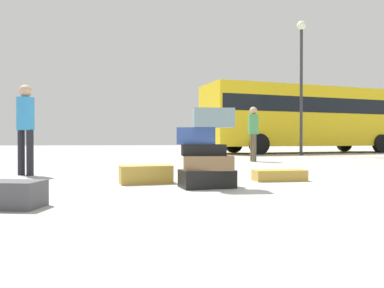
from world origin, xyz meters
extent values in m
plane|color=#9E9E99|center=(0.00, 0.00, 0.00)|extent=(80.00, 80.00, 0.00)
cube|color=black|center=(-0.18, -0.15, 0.12)|extent=(0.74, 0.53, 0.23)
cube|color=olive|center=(-0.17, -0.16, 0.33)|extent=(0.67, 0.45, 0.19)
cube|color=black|center=(-0.22, -0.09, 0.49)|extent=(0.57, 0.36, 0.15)
cube|color=#334F99|center=(-0.32, -0.05, 0.68)|extent=(0.54, 0.37, 0.22)
cube|color=gray|center=(-0.11, -0.20, 0.91)|extent=(0.53, 0.35, 0.24)
cube|color=#B28C33|center=(1.05, 0.52, 0.08)|extent=(0.80, 0.35, 0.16)
cube|color=#B28C33|center=(-0.98, 0.43, 0.13)|extent=(0.79, 0.49, 0.26)
cube|color=#4C4C51|center=(-2.21, -1.37, 0.12)|extent=(0.61, 0.47, 0.25)
cylinder|color=black|center=(-3.18, 1.98, 0.40)|extent=(0.12, 0.12, 0.80)
cylinder|color=black|center=(-2.99, 1.86, 0.40)|extent=(0.12, 0.12, 0.80)
cylinder|color=#338CCC|center=(-3.09, 1.92, 1.09)|extent=(0.30, 0.30, 0.58)
sphere|color=tan|center=(-3.09, 1.92, 1.49)|extent=(0.22, 0.22, 0.22)
cylinder|color=brown|center=(2.13, 5.67, 0.40)|extent=(0.12, 0.12, 0.79)
cylinder|color=brown|center=(2.13, 5.45, 0.40)|extent=(0.12, 0.12, 0.79)
cylinder|color=#4C9959|center=(2.13, 5.56, 1.08)|extent=(0.30, 0.30, 0.58)
sphere|color=tan|center=(2.13, 5.56, 1.48)|extent=(0.22, 0.22, 0.22)
cube|color=yellow|center=(6.94, 12.57, 1.75)|extent=(10.80, 4.74, 2.80)
cube|color=black|center=(6.94, 12.57, 2.24)|extent=(10.59, 4.71, 0.70)
cylinder|color=black|center=(10.00, 14.54, 0.45)|extent=(0.93, 0.44, 0.90)
cylinder|color=black|center=(10.54, 12.10, 0.45)|extent=(0.93, 0.44, 0.90)
cylinder|color=black|center=(3.34, 13.05, 0.45)|extent=(0.93, 0.44, 0.90)
cylinder|color=black|center=(3.88, 10.61, 0.45)|extent=(0.93, 0.44, 0.90)
cylinder|color=#333338|center=(5.30, 9.52, 2.58)|extent=(0.12, 0.12, 5.15)
sphere|color=#F2F2CC|center=(5.30, 9.52, 5.27)|extent=(0.36, 0.36, 0.36)
camera|label=1|loc=(-0.98, -4.98, 0.62)|focal=34.93mm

